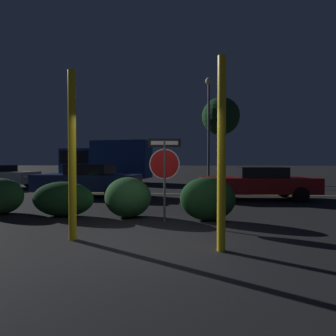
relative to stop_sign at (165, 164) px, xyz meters
name	(u,v)px	position (x,y,z in m)	size (l,w,h in m)	color
ground_plane	(142,243)	(-0.21, -1.85, -1.52)	(260.00, 260.00, 0.00)	black
road_center_stripe	(176,194)	(-0.21, 6.17, -1.51)	(32.60, 0.12, 0.01)	gold
stop_sign	(165,164)	(0.00, 0.00, 0.00)	(0.86, 0.13, 2.17)	#4C4C51
yellow_pole_left	(72,155)	(-1.63, -1.79, 0.17)	(0.15, 0.15, 3.38)	yellow
yellow_pole_right	(222,154)	(1.27, -2.13, 0.18)	(0.15, 0.15, 3.38)	yellow
hedge_bush_0	(1,196)	(-5.02, 0.49, -0.98)	(1.34, 0.98, 1.07)	#285B2D
hedge_bush_1	(63,199)	(-2.97, 0.33, -1.02)	(1.80, 0.88, 1.00)	#19421E
hedge_bush_2	(128,197)	(-1.10, 0.45, -0.95)	(1.31, 1.13, 1.13)	#285B2D
hedge_bush_3	(208,199)	(1.12, 0.26, -0.94)	(1.47, 0.74, 1.16)	#19421E
passing_car_1	(88,180)	(-4.12, 4.73, -0.77)	(4.83, 1.98, 1.47)	navy
passing_car_2	(257,183)	(3.34, 4.53, -0.82)	(4.84, 2.12, 1.36)	maroon
delivery_truck	(106,160)	(-6.20, 12.77, 0.19)	(6.99, 2.76, 3.19)	navy
street_lamp	(209,112)	(1.63, 12.21, 3.65)	(0.51, 0.51, 7.62)	#4C4C51
tree_0	(221,117)	(2.69, 14.66, 3.70)	(3.01, 3.01, 6.77)	#422D1E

